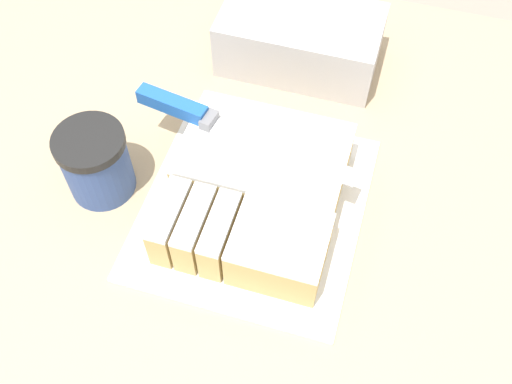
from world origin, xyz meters
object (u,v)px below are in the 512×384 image
(knife, at_px, (201,117))
(storage_box, at_px, (300,40))
(coffee_cup, at_px, (96,163))
(cake_board, at_px, (256,207))
(cake, at_px, (258,191))

(knife, distance_m, storage_box, 0.25)
(coffee_cup, distance_m, storage_box, 0.39)
(cake_board, distance_m, cake, 0.04)
(cake_board, bearing_deg, cake, 48.55)
(knife, distance_m, coffee_cup, 0.16)
(storage_box, bearing_deg, knife, -110.29)
(coffee_cup, relative_size, storage_box, 0.42)
(cake, relative_size, storage_box, 0.99)
(cake, bearing_deg, storage_box, 93.37)
(cake_board, xyz_separation_m, cake, (0.00, 0.00, 0.04))
(coffee_cup, xyz_separation_m, storage_box, (0.21, 0.33, -0.01))
(cake_board, relative_size, cake, 1.30)
(cake, distance_m, storage_box, 0.30)
(cake_board, distance_m, storage_box, 0.31)
(coffee_cup, bearing_deg, cake_board, 6.19)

